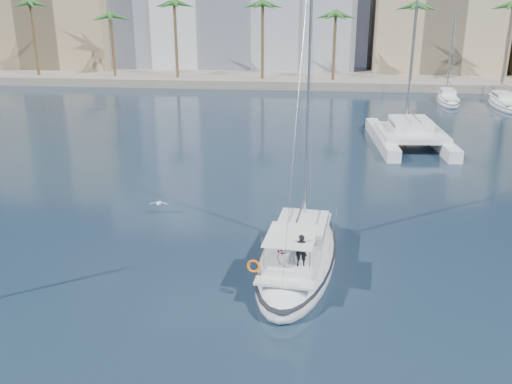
# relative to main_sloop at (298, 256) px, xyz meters

# --- Properties ---
(ground) EXTENTS (160.00, 160.00, 0.00)m
(ground) POSITION_rel_main_sloop_xyz_m (-2.15, 0.64, -0.55)
(ground) COLOR black
(ground) RESTS_ON ground
(quay) EXTENTS (120.00, 14.00, 1.20)m
(quay) POSITION_rel_main_sloop_xyz_m (-2.15, 61.64, 0.05)
(quay) COLOR gray
(quay) RESTS_ON ground
(building_tan_left) EXTENTS (22.00, 14.00, 22.00)m
(building_tan_left) POSITION_rel_main_sloop_xyz_m (-44.15, 69.64, 10.45)
(building_tan_left) COLOR tan
(building_tan_left) RESTS_ON ground
(building_beige) EXTENTS (20.00, 14.00, 20.00)m
(building_beige) POSITION_rel_main_sloop_xyz_m (19.85, 70.64, 9.45)
(building_beige) COLOR tan
(building_beige) RESTS_ON ground
(palm_left) EXTENTS (3.60, 3.60, 12.30)m
(palm_left) POSITION_rel_main_sloop_xyz_m (-36.15, 57.64, 9.73)
(palm_left) COLOR brown
(palm_left) RESTS_ON ground
(palm_centre) EXTENTS (3.60, 3.60, 12.30)m
(palm_centre) POSITION_rel_main_sloop_xyz_m (-2.15, 57.64, 9.73)
(palm_centre) COLOR brown
(palm_centre) RESTS_ON ground
(main_sloop) EXTENTS (5.29, 12.91, 18.65)m
(main_sloop) POSITION_rel_main_sloop_xyz_m (0.00, 0.00, 0.00)
(main_sloop) COLOR white
(main_sloop) RESTS_ON ground
(catamaran) EXTENTS (7.21, 13.18, 18.55)m
(catamaran) POSITION_rel_main_sloop_xyz_m (9.76, 25.98, 0.61)
(catamaran) COLOR white
(catamaran) RESTS_ON ground
(seagull) EXTENTS (1.24, 0.53, 0.23)m
(seagull) POSITION_rel_main_sloop_xyz_m (-9.31, 6.33, 0.26)
(seagull) COLOR silver
(seagull) RESTS_ON ground
(moored_yacht_a) EXTENTS (3.37, 9.52, 11.90)m
(moored_yacht_a) POSITION_rel_main_sloop_xyz_m (17.85, 47.64, -0.55)
(moored_yacht_a) COLOR white
(moored_yacht_a) RESTS_ON ground
(moored_yacht_b) EXTENTS (3.32, 10.83, 13.72)m
(moored_yacht_b) POSITION_rel_main_sloop_xyz_m (24.35, 45.64, -0.55)
(moored_yacht_b) COLOR white
(moored_yacht_b) RESTS_ON ground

